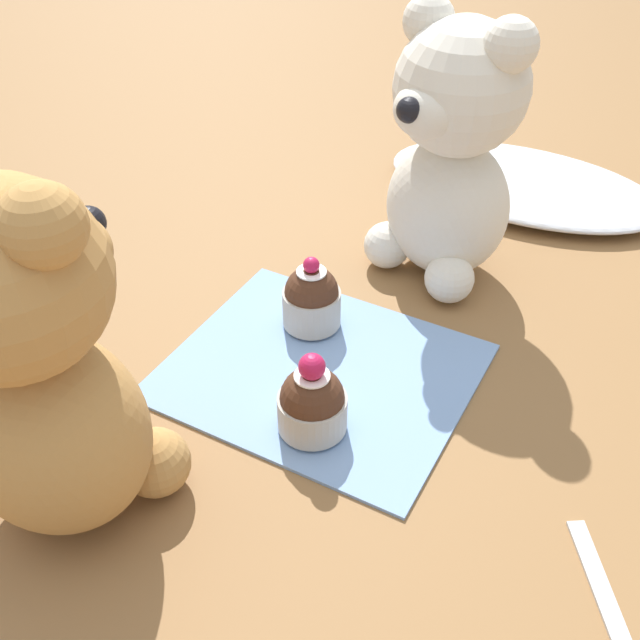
# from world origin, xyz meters

# --- Properties ---
(ground_plane) EXTENTS (4.00, 4.00, 0.00)m
(ground_plane) POSITION_xyz_m (0.00, 0.00, 0.00)
(ground_plane) COLOR olive
(knitted_placemat) EXTENTS (0.24, 0.20, 0.01)m
(knitted_placemat) POSITION_xyz_m (0.00, 0.00, 0.00)
(knitted_placemat) COLOR #7A9ED1
(knitted_placemat) RESTS_ON ground_plane
(tulle_cloth) EXTENTS (0.31, 0.18, 0.03)m
(tulle_cloth) POSITION_xyz_m (0.06, 0.37, 0.01)
(tulle_cloth) COLOR silver
(tulle_cloth) RESTS_ON ground_plane
(teddy_bear_cream) EXTENTS (0.15, 0.14, 0.25)m
(teddy_bear_cream) POSITION_xyz_m (0.03, 0.19, 0.12)
(teddy_bear_cream) COLOR silver
(teddy_bear_cream) RESTS_ON ground_plane
(teddy_bear_tan) EXTENTS (0.13, 0.13, 0.26)m
(teddy_bear_tan) POSITION_xyz_m (-0.08, -0.19, 0.12)
(teddy_bear_tan) COLOR #B78447
(teddy_bear_tan) RESTS_ON ground_plane
(cupcake_near_cream_bear) EXTENTS (0.05, 0.05, 0.07)m
(cupcake_near_cream_bear) POSITION_xyz_m (-0.03, 0.05, 0.03)
(cupcake_near_cream_bear) COLOR #B2ADA3
(cupcake_near_cream_bear) RESTS_ON knitted_placemat
(cupcake_near_tan_bear) EXTENTS (0.05, 0.05, 0.07)m
(cupcake_near_tan_bear) POSITION_xyz_m (0.03, -0.06, 0.03)
(cupcake_near_tan_bear) COLOR #B2ADA3
(cupcake_near_tan_bear) RESTS_ON knitted_placemat
(teaspoon) EXTENTS (0.07, 0.10, 0.01)m
(teaspoon) POSITION_xyz_m (0.25, -0.09, 0.00)
(teaspoon) COLOR silver
(teaspoon) RESTS_ON ground_plane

